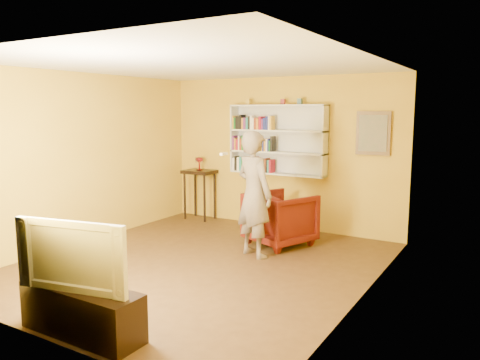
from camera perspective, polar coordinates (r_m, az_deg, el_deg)
name	(u,v)px	position (r m, az deg, el deg)	size (l,w,h in m)	color
room_shell	(200,192)	(6.36, -4.93, -1.48)	(5.30, 5.80, 2.88)	#402B14
bookshelf	(279,140)	(8.35, 4.76, 4.89)	(1.80, 0.29, 1.23)	silver
books_row_lower	(253,165)	(8.51, 1.64, 1.85)	(0.80, 0.19, 0.27)	white
books_row_middle	(253,144)	(8.47, 1.65, 4.41)	(0.82, 0.19, 0.27)	#682673
books_row_upper	(253,123)	(8.46, 1.61, 6.95)	(0.80, 0.19, 0.26)	gold
ornament_left	(248,102)	(8.56, 1.03, 9.48)	(0.07, 0.07, 0.10)	gold
ornament_centre	(283,102)	(8.24, 5.27, 9.48)	(0.07, 0.07, 0.09)	maroon
ornament_right	(300,101)	(8.11, 7.31, 9.49)	(0.07, 0.07, 0.10)	#43626F
framed_painting	(373,133)	(7.81, 15.93, 5.50)	(0.55, 0.05, 0.70)	brown
console_table	(199,179)	(9.13, -4.96, 0.17)	(0.59, 0.45, 0.96)	black
ruby_lustre	(199,161)	(9.09, -4.99, 2.35)	(0.16, 0.16, 0.25)	maroon
armchair	(280,218)	(7.44, 4.93, -4.69)	(0.90, 0.92, 0.84)	#410704
person	(254,194)	(6.74, 1.74, -1.76)	(0.67, 0.44, 1.83)	#67594B
game_remote	(224,154)	(6.54, -1.98, 3.20)	(0.04, 0.15, 0.04)	white
tv_cabinet	(82,311)	(4.82, -18.73, -14.90)	(1.30, 0.39, 0.47)	black
television	(79,253)	(4.63, -19.06, -8.44)	(1.16, 0.15, 0.67)	black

